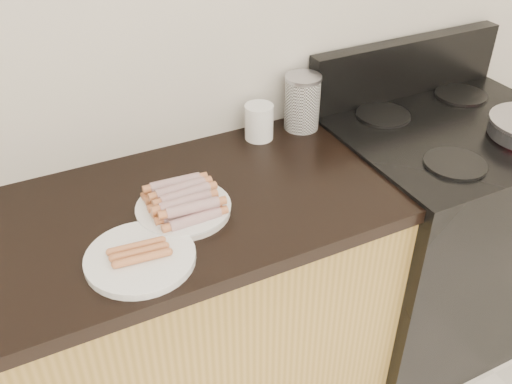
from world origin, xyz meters
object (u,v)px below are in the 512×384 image
side_plate (140,258)px  mug (259,122)px  canister (302,102)px  stove (433,236)px  main_plate (184,210)px

side_plate → mug: 0.65m
side_plate → canister: size_ratio=1.45×
side_plate → mug: size_ratio=2.30×
stove → main_plate: bearing=-179.0°
stove → main_plate: (-0.95, -0.02, 0.45)m
stove → main_plate: main_plate is taller
main_plate → canister: canister is taller
stove → side_plate: (-1.10, -0.15, 0.45)m
main_plate → canister: (0.51, 0.26, 0.08)m
stove → canister: 0.73m
stove → side_plate: 1.20m
stove → canister: (-0.44, 0.24, 0.53)m
stove → canister: bearing=151.0°
stove → mug: 0.82m
mug → stove: bearing=-22.4°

